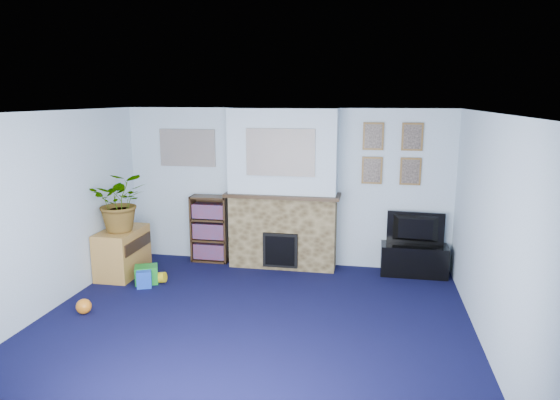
% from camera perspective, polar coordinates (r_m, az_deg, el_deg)
% --- Properties ---
extents(floor, '(5.00, 4.50, 0.01)m').
position_cam_1_polar(floor, '(5.90, -3.31, -13.99)').
color(floor, black).
rests_on(floor, ground).
extents(ceiling, '(5.00, 4.50, 0.01)m').
position_cam_1_polar(ceiling, '(5.33, -3.61, 9.97)').
color(ceiling, white).
rests_on(ceiling, wall_back).
extents(wall_back, '(5.00, 0.04, 2.40)m').
position_cam_1_polar(wall_back, '(7.65, 0.60, 1.46)').
color(wall_back, silver).
rests_on(wall_back, ground).
extents(wall_front, '(5.00, 0.04, 2.40)m').
position_cam_1_polar(wall_front, '(3.46, -12.63, -11.67)').
color(wall_front, silver).
rests_on(wall_front, ground).
extents(wall_left, '(0.04, 4.50, 2.40)m').
position_cam_1_polar(wall_left, '(6.55, -25.21, -1.40)').
color(wall_left, silver).
rests_on(wall_left, ground).
extents(wall_right, '(0.04, 4.50, 2.40)m').
position_cam_1_polar(wall_right, '(5.47, 22.92, -3.62)').
color(wall_right, silver).
rests_on(wall_right, ground).
extents(chimney_breast, '(1.72, 0.50, 2.40)m').
position_cam_1_polar(chimney_breast, '(7.45, 0.33, 1.07)').
color(chimney_breast, brown).
rests_on(chimney_breast, ground).
extents(collage_main, '(1.00, 0.03, 0.68)m').
position_cam_1_polar(collage_main, '(7.16, 0.04, 5.45)').
color(collage_main, gray).
rests_on(collage_main, chimney_breast).
extents(collage_left, '(0.90, 0.03, 0.58)m').
position_cam_1_polar(collage_left, '(7.96, -10.52, 5.89)').
color(collage_left, gray).
rests_on(collage_left, wall_back).
extents(portrait_tl, '(0.30, 0.03, 0.40)m').
position_cam_1_polar(portrait_tl, '(7.41, 10.61, 7.18)').
color(portrait_tl, brown).
rests_on(portrait_tl, wall_back).
extents(portrait_tr, '(0.30, 0.03, 0.40)m').
position_cam_1_polar(portrait_tr, '(7.43, 14.88, 7.00)').
color(portrait_tr, brown).
rests_on(portrait_tr, wall_back).
extents(portrait_bl, '(0.30, 0.03, 0.40)m').
position_cam_1_polar(portrait_bl, '(7.47, 10.47, 3.35)').
color(portrait_bl, brown).
rests_on(portrait_bl, wall_back).
extents(portrait_br, '(0.30, 0.03, 0.40)m').
position_cam_1_polar(portrait_br, '(7.49, 14.69, 3.19)').
color(portrait_br, brown).
rests_on(portrait_br, wall_back).
extents(tv_stand, '(0.95, 0.40, 0.45)m').
position_cam_1_polar(tv_stand, '(7.59, 15.05, -6.63)').
color(tv_stand, black).
rests_on(tv_stand, ground).
extents(television, '(0.82, 0.16, 0.47)m').
position_cam_1_polar(television, '(7.48, 15.22, -3.23)').
color(television, black).
rests_on(television, tv_stand).
extents(bookshelf, '(0.58, 0.28, 1.05)m').
position_cam_1_polar(bookshelf, '(7.95, -7.98, -3.42)').
color(bookshelf, '#301F11').
rests_on(bookshelf, ground).
extents(sideboard, '(0.49, 0.87, 0.68)m').
position_cam_1_polar(sideboard, '(7.66, -17.56, -5.61)').
color(sideboard, '#B28039').
rests_on(sideboard, ground).
extents(potted_plant, '(0.96, 0.90, 0.85)m').
position_cam_1_polar(potted_plant, '(7.42, -17.75, -0.16)').
color(potted_plant, '#26661E').
rests_on(potted_plant, sideboard).
extents(mantel_clock, '(0.11, 0.06, 0.15)m').
position_cam_1_polar(mantel_clock, '(7.41, -0.18, 1.29)').
color(mantel_clock, gold).
rests_on(mantel_clock, chimney_breast).
extents(mantel_candle, '(0.05, 0.05, 0.17)m').
position_cam_1_polar(mantel_candle, '(7.35, 2.50, 1.28)').
color(mantel_candle, '#B2BFC6').
rests_on(mantel_candle, chimney_breast).
extents(mantel_teddy, '(0.13, 0.13, 0.13)m').
position_cam_1_polar(mantel_teddy, '(7.54, -4.40, 1.39)').
color(mantel_teddy, gray).
rests_on(mantel_teddy, chimney_breast).
extents(mantel_can, '(0.06, 0.06, 0.12)m').
position_cam_1_polar(mantel_can, '(7.31, 5.71, 1.01)').
color(mantel_can, blue).
rests_on(mantel_can, chimney_breast).
extents(green_crate, '(0.38, 0.35, 0.25)m').
position_cam_1_polar(green_crate, '(7.29, -15.03, -8.10)').
color(green_crate, '#198C26').
rests_on(green_crate, ground).
extents(toy_ball, '(0.18, 0.18, 0.18)m').
position_cam_1_polar(toy_ball, '(6.56, -21.51, -11.26)').
color(toy_ball, orange).
rests_on(toy_ball, ground).
extents(toy_block, '(0.25, 0.25, 0.24)m').
position_cam_1_polar(toy_block, '(7.16, -15.25, -8.72)').
color(toy_block, blue).
rests_on(toy_block, ground).
extents(toy_tube, '(0.33, 0.15, 0.19)m').
position_cam_1_polar(toy_tube, '(7.29, -14.13, -8.63)').
color(toy_tube, yellow).
rests_on(toy_tube, ground).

